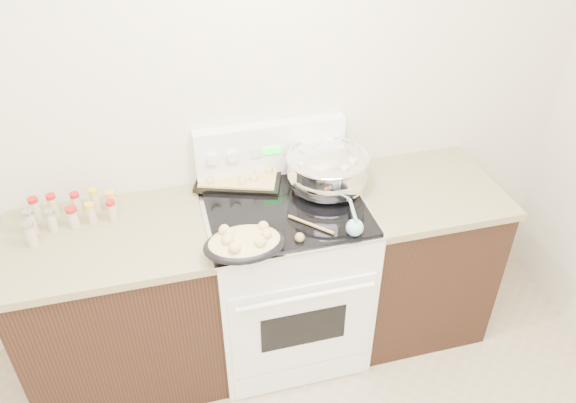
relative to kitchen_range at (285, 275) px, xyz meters
name	(u,v)px	position (x,y,z in m)	size (l,w,h in m)	color
room_shell	(293,342)	(-0.35, -1.42, 1.21)	(4.10, 3.60, 2.75)	beige
counter_left	(123,307)	(-0.83, 0.01, -0.03)	(0.93, 0.67, 0.92)	black
counter_right	(413,255)	(0.73, 0.01, -0.03)	(0.73, 0.67, 0.92)	black
kitchen_range	(285,275)	(0.00, 0.00, 0.00)	(0.78, 0.73, 1.22)	white
mixing_bowl	(327,172)	(0.24, 0.09, 0.55)	(0.49, 0.49, 0.24)	silver
roasting_pan	(244,243)	(-0.25, -0.28, 0.50)	(0.35, 0.25, 0.11)	black
baking_sheet	(240,176)	(-0.16, 0.27, 0.47)	(0.49, 0.41, 0.06)	black
wooden_spoon	(304,233)	(0.02, -0.24, 0.46)	(0.18, 0.19, 0.04)	#9E7D48
blue_ladle	(354,225)	(0.25, -0.27, 0.49)	(0.10, 0.27, 0.10)	#7EB3BB
spice_jars	(67,213)	(-0.99, 0.14, 0.49)	(0.39, 0.24, 0.13)	#BFB28C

